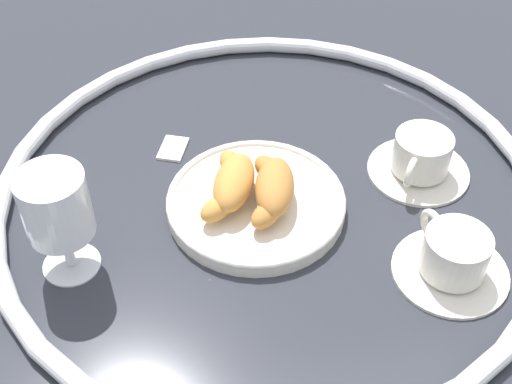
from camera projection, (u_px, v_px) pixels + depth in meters
ground_plane at (269, 196)px, 0.91m from camera, size 2.20×2.20×0.00m
table_chrome_rim at (270, 189)px, 0.90m from camera, size 0.71×0.71×0.02m
pastry_plate at (256, 202)px, 0.88m from camera, size 0.23×0.23×0.02m
croissant_large at (276, 187)px, 0.86m from camera, size 0.13×0.08×0.04m
croissant_small at (232, 183)px, 0.87m from camera, size 0.13×0.10×0.04m
coffee_cup_near at (421, 158)px, 0.92m from camera, size 0.14×0.14×0.06m
coffee_cup_far at (453, 257)px, 0.80m from camera, size 0.14×0.14×0.06m
juice_glass_left at (56, 209)px, 0.76m from camera, size 0.08×0.08×0.14m
sugar_packet at (173, 147)px, 0.97m from camera, size 0.06×0.05×0.01m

